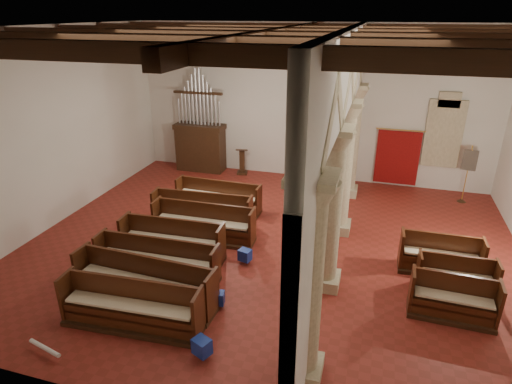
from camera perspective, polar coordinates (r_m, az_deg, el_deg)
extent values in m
plane|color=maroon|center=(12.67, 1.86, -7.15)|extent=(14.00, 14.00, 0.00)
plane|color=black|center=(10.96, 2.29, 21.10)|extent=(14.00, 14.00, 0.00)
cube|color=silver|center=(17.16, 7.17, 11.55)|extent=(14.00, 0.02, 6.00)
cube|color=silver|center=(6.31, -11.90, -9.75)|extent=(14.00, 0.02, 6.00)
cube|color=silver|center=(14.76, -25.54, 7.61)|extent=(0.02, 12.00, 6.00)
cube|color=beige|center=(8.76, 6.14, -22.31)|extent=(0.75, 0.75, 0.30)
cylinder|color=beige|center=(7.59, 6.72, -12.71)|extent=(0.56, 0.56, 3.30)
cube|color=beige|center=(11.07, 9.08, -11.47)|extent=(0.75, 0.75, 0.30)
cylinder|color=beige|center=(10.17, 9.71, -3.07)|extent=(0.56, 0.56, 3.30)
cube|color=beige|center=(13.64, 10.84, -4.52)|extent=(0.75, 0.75, 0.30)
cylinder|color=beige|center=(12.92, 11.43, 2.58)|extent=(0.56, 0.56, 3.30)
cube|color=beige|center=(16.37, 12.00, 0.18)|extent=(0.75, 0.75, 0.30)
cylinder|color=beige|center=(15.77, 12.54, 6.22)|extent=(0.56, 0.56, 3.30)
cube|color=silver|center=(10.73, 11.91, 15.44)|extent=(0.25, 11.90, 1.93)
cube|color=#35795F|center=(17.26, 23.72, 7.12)|extent=(1.00, 0.03, 2.20)
cube|color=#361F11|center=(18.47, -7.37, 5.63)|extent=(2.00, 0.80, 1.80)
cube|color=#361F11|center=(18.20, -7.53, 8.63)|extent=(2.10, 0.85, 0.20)
cube|color=#392412|center=(18.11, -1.85, 2.60)|extent=(0.50, 0.50, 0.09)
cube|color=#392412|center=(17.96, -1.87, 3.99)|extent=(0.24, 0.24, 1.02)
cube|color=#392412|center=(17.72, -1.97, 5.62)|extent=(0.53, 0.46, 0.18)
cube|color=maroon|center=(17.36, 18.30, 4.35)|extent=(1.60, 0.06, 2.10)
cylinder|color=gold|center=(17.04, 18.76, 7.84)|extent=(1.80, 0.04, 0.04)
cone|color=#361F11|center=(17.14, 25.72, -0.99)|extent=(0.32, 0.32, 0.11)
cylinder|color=gold|center=(16.79, 26.30, 2.13)|extent=(0.04, 0.04, 2.11)
cylinder|color=gold|center=(16.51, 26.88, 5.26)|extent=(0.11, 0.61, 0.03)
cube|color=navy|center=(16.61, 26.62, 3.80)|extent=(0.48, 0.08, 0.75)
cube|color=navy|center=(9.01, -7.23, -19.76)|extent=(0.42, 0.39, 0.34)
cube|color=navy|center=(10.20, -5.14, -13.88)|extent=(0.34, 0.30, 0.30)
cube|color=navy|center=(11.71, -1.49, -8.40)|extent=(0.38, 0.34, 0.32)
cylinder|color=silver|center=(10.02, -26.34, -18.13)|extent=(0.87, 0.28, 0.09)
cylinder|color=silver|center=(10.05, -13.00, -15.82)|extent=(1.10, 0.22, 0.11)
cube|color=#361F11|center=(10.13, -16.00, -16.59)|extent=(3.16, 0.92, 0.11)
cube|color=#44150E|center=(9.92, -16.35, -15.46)|extent=(2.99, 0.60, 0.48)
cube|color=#44150E|center=(9.92, -15.77, -13.45)|extent=(2.97, 0.25, 1.01)
cube|color=#44150E|center=(10.62, -23.44, -11.97)|extent=(0.11, 0.64, 1.01)
cube|color=#44150E|center=(9.18, -7.87, -16.06)|extent=(0.11, 0.64, 1.01)
cube|color=#FDE5BB|center=(9.76, -16.53, -14.23)|extent=(2.87, 0.55, 0.05)
cube|color=#361F11|center=(10.74, -14.40, -13.81)|extent=(3.51, 0.92, 0.11)
cube|color=#42190E|center=(10.53, -14.72, -12.66)|extent=(3.35, 0.58, 0.49)
cube|color=#42190E|center=(10.55, -14.17, -10.71)|extent=(3.33, 0.22, 1.04)
cube|color=#42190E|center=(11.32, -22.23, -9.35)|extent=(0.11, 0.66, 1.04)
cube|color=#42190E|center=(9.75, -5.74, -13.12)|extent=(0.11, 0.66, 1.04)
cube|color=#FDE5BB|center=(10.37, -14.87, -11.43)|extent=(3.21, 0.53, 0.05)
cube|color=#361F11|center=(11.54, -12.89, -10.82)|extent=(3.25, 0.82, 0.10)
cube|color=#4B1610|center=(11.35, -13.14, -9.77)|extent=(3.09, 0.51, 0.46)
cube|color=#4B1610|center=(11.39, -12.69, -8.08)|extent=(3.08, 0.17, 0.97)
cube|color=#4B1610|center=(12.06, -19.72, -7.09)|extent=(0.09, 0.62, 0.97)
cube|color=#4B1610|center=(10.65, -5.51, -9.93)|extent=(0.09, 0.62, 0.97)
cube|color=#FDE5BB|center=(11.21, -13.26, -8.67)|extent=(2.97, 0.46, 0.05)
cube|color=#361F11|center=(12.25, -10.95, -8.44)|extent=(2.91, 0.90, 0.11)
cube|color=#44150E|center=(12.06, -11.18, -7.35)|extent=(2.74, 0.57, 0.49)
cube|color=#44150E|center=(12.12, -10.74, -5.68)|extent=(2.73, 0.21, 1.03)
cube|color=#44150E|center=(12.65, -16.81, -5.03)|extent=(0.11, 0.66, 1.03)
cube|color=#44150E|center=(11.46, -4.79, -7.11)|extent=(0.11, 0.66, 1.03)
cube|color=#FDE5BB|center=(11.93, -11.27, -6.22)|extent=(2.63, 0.52, 0.05)
cube|color=#361F11|center=(13.07, -6.92, -6.04)|extent=(3.10, 0.83, 0.11)
cube|color=#43200E|center=(12.88, -7.07, -5.00)|extent=(2.94, 0.51, 0.48)
cube|color=#43200E|center=(12.96, -6.71, -3.47)|extent=(2.93, 0.16, 1.02)
cube|color=#43200E|center=(13.45, -12.92, -2.91)|extent=(0.09, 0.64, 1.02)
cube|color=#43200E|center=(12.35, -0.55, -4.71)|extent=(0.09, 0.64, 1.02)
cube|color=#FDE5BB|center=(12.76, -7.13, -3.94)|extent=(2.82, 0.46, 0.05)
cube|color=#361F11|center=(13.87, -7.12, -4.24)|extent=(3.23, 0.94, 0.10)
cube|color=#42210E|center=(13.70, -7.27, -3.28)|extent=(3.06, 0.62, 0.47)
cube|color=#42210E|center=(13.79, -6.93, -1.90)|extent=(3.04, 0.28, 0.98)
cube|color=#42210E|center=(14.30, -12.96, -1.39)|extent=(0.11, 0.62, 0.98)
cube|color=#42210E|center=(13.15, -0.93, -3.01)|extent=(0.11, 0.62, 0.98)
cube|color=#FDE5BB|center=(13.59, -7.32, -2.30)|extent=(2.94, 0.57, 0.05)
cube|color=#361F11|center=(14.87, -5.01, -2.21)|extent=(2.99, 0.77, 0.10)
cube|color=#3F160D|center=(14.71, -5.11, -1.33)|extent=(2.83, 0.47, 0.44)
cube|color=#3F160D|center=(14.81, -4.83, -0.12)|extent=(2.82, 0.15, 0.93)
cube|color=#3F160D|center=(15.23, -10.14, 0.26)|extent=(0.08, 0.59, 0.93)
cube|color=#3F160D|center=(14.24, 0.41, -1.01)|extent=(0.08, 0.59, 0.93)
cube|color=#FDE5BB|center=(14.61, -5.14, -0.45)|extent=(2.72, 0.43, 0.05)
cube|color=#361F11|center=(10.92, 24.41, -14.72)|extent=(1.86, 0.75, 0.10)
cube|color=#48160F|center=(10.73, 24.68, -13.72)|extent=(1.70, 0.45, 0.44)
cube|color=#48160F|center=(10.78, 24.76, -11.96)|extent=(1.69, 0.13, 0.94)
cube|color=#48160F|center=(10.52, 20.03, -12.04)|extent=(0.09, 0.59, 0.94)
cube|color=#48160F|center=(10.85, 29.55, -12.72)|extent=(0.09, 0.59, 0.94)
cube|color=#FDE5BB|center=(10.59, 24.90, -12.64)|extent=(1.63, 0.41, 0.05)
cube|color=#361F11|center=(11.75, 24.80, -11.93)|extent=(1.82, 0.70, 0.09)
cube|color=#421A0E|center=(11.58, 25.04, -11.02)|extent=(1.66, 0.42, 0.41)
cube|color=#421A0E|center=(11.64, 25.10, -9.50)|extent=(1.65, 0.11, 0.88)
cube|color=#421A0E|center=(11.38, 20.87, -9.51)|extent=(0.08, 0.55, 0.88)
cube|color=#421A0E|center=(11.71, 29.40, -10.19)|extent=(0.08, 0.55, 0.88)
cube|color=#FDE5BB|center=(11.46, 25.23, -10.06)|extent=(1.59, 0.38, 0.05)
cube|color=#361F11|center=(12.42, 23.04, -9.60)|extent=(2.04, 0.73, 0.10)
cube|color=#47200F|center=(12.24, 23.26, -8.63)|extent=(1.89, 0.43, 0.45)
cube|color=#47200F|center=(12.32, 23.35, -7.07)|extent=(1.88, 0.10, 0.96)
cube|color=#47200F|center=(12.06, 18.80, -7.00)|extent=(0.08, 0.61, 0.96)
cube|color=#47200F|center=(12.37, 27.93, -7.83)|extent=(0.08, 0.61, 0.96)
cube|color=#FDE5BB|center=(12.11, 23.45, -7.61)|extent=(1.81, 0.39, 0.05)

